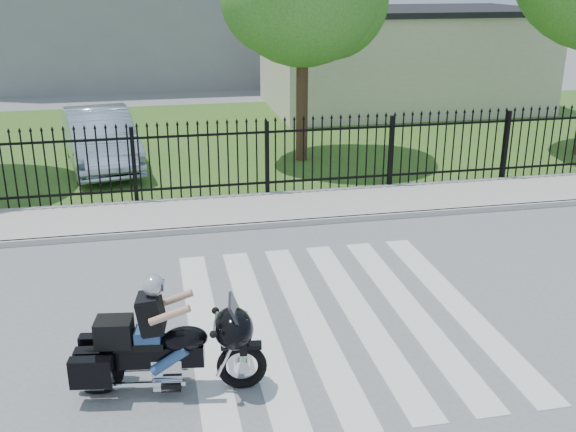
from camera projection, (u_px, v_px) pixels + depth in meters
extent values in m
plane|color=slate|center=(335.00, 318.00, 10.31)|extent=(120.00, 120.00, 0.00)
cube|color=#ADAAA3|center=(275.00, 208.00, 14.89)|extent=(40.00, 2.00, 0.12)
cube|color=#ADAAA3|center=(284.00, 224.00, 13.97)|extent=(40.00, 0.12, 0.12)
cube|color=#386121|center=(235.00, 138.00, 21.35)|extent=(40.00, 12.00, 0.02)
cube|color=black|center=(267.00, 183.00, 15.71)|extent=(26.00, 0.04, 0.05)
cube|color=black|center=(267.00, 132.00, 15.30)|extent=(26.00, 0.04, 0.05)
cylinder|color=#382316|center=(302.00, 86.00, 18.16)|extent=(0.32, 0.32, 4.16)
cube|color=beige|center=(402.00, 61.00, 25.76)|extent=(10.00, 6.00, 3.50)
cube|color=black|center=(404.00, 11.00, 25.12)|extent=(10.20, 6.20, 0.20)
torus|color=black|center=(242.00, 366.00, 8.49)|extent=(0.65, 0.21, 0.64)
torus|color=black|center=(97.00, 371.00, 8.39)|extent=(0.69, 0.23, 0.68)
cube|color=black|center=(156.00, 355.00, 8.36)|extent=(1.22, 0.39, 0.28)
ellipsoid|color=black|center=(185.00, 339.00, 8.31)|extent=(0.62, 0.45, 0.31)
cube|color=black|center=(140.00, 343.00, 8.29)|extent=(0.64, 0.38, 0.09)
cube|color=silver|center=(168.00, 365.00, 8.42)|extent=(0.41, 0.33, 0.28)
ellipsoid|color=black|center=(233.00, 328.00, 8.30)|extent=(0.59, 0.73, 0.50)
cube|color=black|center=(114.00, 332.00, 8.22)|extent=(0.49, 0.41, 0.33)
cube|color=navy|center=(148.00, 335.00, 8.26)|extent=(0.35, 0.32, 0.17)
sphere|color=#B4B8BC|center=(154.00, 285.00, 8.04)|extent=(0.27, 0.27, 0.27)
imported|color=#9BA9C3|center=(100.00, 138.00, 17.97)|extent=(2.42, 4.88, 1.54)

